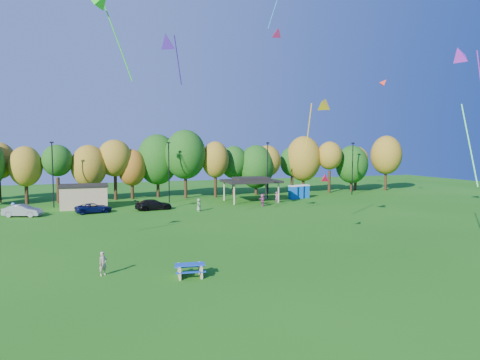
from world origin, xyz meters
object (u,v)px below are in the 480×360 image
object	(u,v)px
car_c	(94,208)
car_b	(23,211)
kite_flyer	(103,264)
picnic_table	(190,269)
car_a	(24,210)
porta_potties	(299,192)
car_d	(153,205)

from	to	relation	value
car_c	car_b	bearing A→B (deg)	79.19
kite_flyer	car_b	world-z (taller)	kite_flyer
picnic_table	car_a	world-z (taller)	car_a
picnic_table	car_b	size ratio (longest dim) A/B	0.48
porta_potties	car_c	xyz separation A→B (m)	(-31.63, -5.22, -0.47)
porta_potties	car_c	size ratio (longest dim) A/B	0.83
porta_potties	car_d	bearing A→B (deg)	-168.21
car_b	picnic_table	bearing A→B (deg)	-136.83
car_a	picnic_table	bearing A→B (deg)	-157.13
porta_potties	car_d	xyz separation A→B (m)	(-24.09, -5.03, -0.39)
car_b	car_c	size ratio (longest dim) A/B	0.98
kite_flyer	car_c	world-z (taller)	kite_flyer
car_b	car_d	size ratio (longest dim) A/B	0.91
porta_potties	car_b	xyz separation A→B (m)	(-39.74, -5.46, -0.37)
kite_flyer	car_c	distance (m)	28.03
car_a	car_d	size ratio (longest dim) A/B	0.78
car_a	car_c	xyz separation A→B (m)	(8.08, -1.00, -0.02)
kite_flyer	car_d	distance (m)	29.09
car_c	car_a	bearing A→B (deg)	70.42
car_b	kite_flyer	bearing A→B (deg)	-144.66
car_d	car_b	bearing A→B (deg)	84.16
kite_flyer	car_a	xyz separation A→B (m)	(-8.58, 29.03, -0.14)
kite_flyer	car_c	size ratio (longest dim) A/B	0.35
car_a	car_b	bearing A→B (deg)	177.71
car_b	car_d	xyz separation A→B (m)	(15.65, 0.44, -0.02)
porta_potties	kite_flyer	size ratio (longest dim) A/B	2.38
picnic_table	car_c	xyz separation A→B (m)	(-5.85, 30.11, 0.14)
porta_potties	car_a	world-z (taller)	porta_potties
porta_potties	car_a	xyz separation A→B (m)	(-39.72, -4.22, -0.45)
car_b	porta_potties	bearing A→B (deg)	-64.04
picnic_table	car_c	size ratio (longest dim) A/B	0.47
porta_potties	car_d	world-z (taller)	porta_potties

